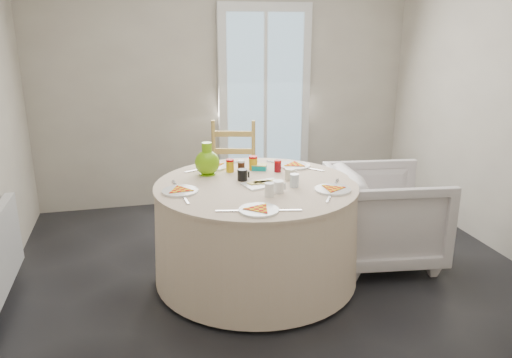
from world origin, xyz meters
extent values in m
plane|color=black|center=(0.00, 0.00, 0.00)|extent=(4.00, 4.00, 0.00)
cube|color=#BCB5A3|center=(0.00, 2.00, 1.30)|extent=(4.00, 0.02, 2.60)
cube|color=silver|center=(0.40, 1.95, 1.05)|extent=(1.00, 0.08, 2.10)
cube|color=silver|center=(-1.94, 0.20, 0.38)|extent=(0.07, 1.00, 0.55)
cylinder|color=beige|center=(-0.14, 0.13, 0.38)|extent=(1.53, 1.53, 0.78)
imported|color=silver|center=(0.95, 0.19, 0.39)|extent=(0.88, 0.93, 0.86)
cube|color=#059B99|center=(-0.03, 0.48, 0.79)|extent=(0.14, 0.12, 0.05)
camera|label=1|loc=(-0.97, -3.25, 1.88)|focal=35.00mm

